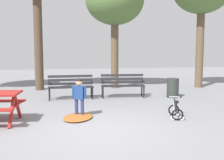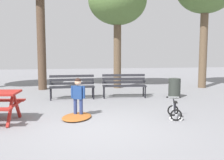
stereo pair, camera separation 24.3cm
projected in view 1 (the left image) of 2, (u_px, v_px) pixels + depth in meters
ground at (98, 129)px, 6.32m from camera, size 36.00×36.00×0.00m
park_bench_far_left at (71, 85)px, 9.99m from camera, size 1.61×0.49×0.85m
park_bench_left at (123, 84)px, 10.35m from camera, size 1.63×0.57×0.85m
child_standing at (79, 94)px, 7.41m from camera, size 0.37×0.24×1.04m
kids_bicycle at (176, 110)px, 7.32m from camera, size 0.46×0.61×0.54m
leaf_pile at (78, 117)px, 7.29m from camera, size 1.06×1.23×0.07m
trash_bin at (173, 88)px, 10.36m from camera, size 0.44×0.44×0.71m
tree_center at (115, 1)px, 12.38m from camera, size 2.60×2.60×5.03m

